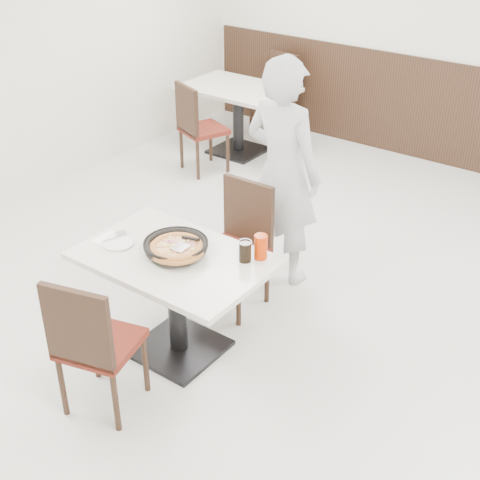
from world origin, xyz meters
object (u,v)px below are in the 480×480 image
Objects in this scene: cola_glass at (245,252)px; main_table at (177,305)px; chair_near at (100,340)px; pizza_pan at (176,248)px; diner_person at (283,173)px; chair_far at (233,250)px; bg_table_left at (238,120)px; side_plate at (118,243)px; bg_chair_left_far at (273,96)px; red_cup at (261,247)px; bg_chair_left_near at (204,128)px; pizza at (177,249)px.

main_table is at bearing -151.03° from cola_glass.
chair_near is 2.43× the size of pizza_pan.
chair_near reaches higher than cola_glass.
diner_person reaches higher than pizza_pan.
chair_far is 0.70m from diner_person.
chair_far is at bearing 91.86° from main_table.
cola_glass reaches higher than bg_table_left.
cola_glass is at bearing 22.56° from side_plate.
diner_person is (0.02, 1.22, 0.51)m from main_table.
pizza_pan is at bearing -60.01° from bg_table_left.
chair_near is 1.00× the size of bg_chair_left_far.
bg_chair_left_far reaches higher than pizza_pan.
red_cup is 0.13× the size of bg_table_left.
chair_near is 1.29m from chair_far.
cola_glass is 3.12m from bg_chair_left_near.
chair_far is at bearing 89.18° from diner_person.
cola_glass reaches higher than main_table.
main_table is 0.65m from chair_far.
diner_person is (0.04, 0.57, 0.41)m from chair_far.
bg_chair_left_near is (-1.73, 3.10, 0.00)m from chair_near.
red_cup reaches higher than main_table.
diner_person is 2.63m from bg_table_left.
chair_far reaches higher than main_table.
cola_glass is (0.37, 0.22, 0.00)m from pizza.
bg_chair_left_near is at bearing 133.81° from cola_glass.
chair_far is 0.69m from cola_glass.
pizza_pan is at bearing -149.12° from red_cup.
bg_chair_left_far is (-1.73, 4.39, 0.00)m from chair_near.
pizza_pan is (-0.01, 0.03, 0.42)m from main_table.
diner_person is at bearing 134.16° from bg_chair_left_far.
red_cup reaches higher than cola_glass.
chair_near is at bearing 120.67° from bg_chair_left_far.
bg_chair_left_near is at bearing 118.14° from side_plate.
pizza is 0.43m from side_plate.
cola_glass is 0.11× the size of bg_table_left.
chair_far is 7.31× the size of cola_glass.
main_table is 1.26× the size of bg_chair_left_far.
bg_chair_left_far is at bearing 111.60° from bg_chair_left_near.
side_plate is at bearing -153.97° from red_cup.
side_plate is 2.92m from bg_chair_left_near.
chair_far is 0.69m from pizza_pan.
cola_glass is 0.10m from red_cup.
side_plate is 0.93m from red_cup.
chair_near is 3.55m from bg_chair_left_near.
side_plate is 3.49m from bg_table_left.
bg_chair_left_near is at bearing 125.94° from pizza.
bg_table_left is (-1.77, 3.08, 0.00)m from main_table.
bg_chair_left_near is (-1.77, 1.24, -0.41)m from diner_person.
cola_glass is at bearing 133.82° from chair_far.
bg_chair_left_far is at bearing 122.64° from red_cup.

